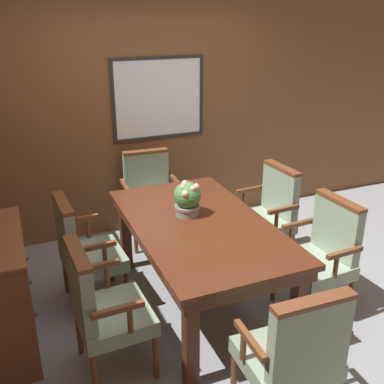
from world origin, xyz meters
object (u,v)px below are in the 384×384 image
object	(u,v)px
chair_head_near	(294,352)
chair_left_far	(83,248)
chair_head_far	(150,193)
chair_right_near	(322,251)
chair_left_near	(102,305)
chair_right_far	(269,211)
sideboard_cabinet	(0,293)
dining_table	(199,233)
potted_plant	(187,199)

from	to	relation	value
chair_head_near	chair_left_far	xyz separation A→B (m)	(-0.89, 1.66, 0.00)
chair_head_near	chair_head_far	size ratio (longest dim) A/B	1.00
chair_right_near	chair_left_near	bearing A→B (deg)	-92.34
chair_head_near	chair_right_far	size ratio (longest dim) A/B	1.00
sideboard_cabinet	chair_right_far	bearing A→B (deg)	7.56
dining_table	potted_plant	distance (m)	0.29
chair_right_far	potted_plant	distance (m)	1.05
chair_right_far	chair_head_far	bearing A→B (deg)	-137.48
chair_left_far	chair_right_far	world-z (taller)	same
chair_left_far	sideboard_cabinet	xyz separation A→B (m)	(-0.64, -0.28, -0.08)
dining_table	potted_plant	world-z (taller)	potted_plant
chair_left_near	potted_plant	bearing A→B (deg)	-57.24
chair_head_near	sideboard_cabinet	bearing A→B (deg)	-40.38
chair_left_near	potted_plant	distance (m)	1.11
chair_head_near	chair_left_near	size ratio (longest dim) A/B	1.00
chair_right_near	chair_left_near	distance (m)	1.78
chair_left_far	potted_plant	size ratio (longest dim) A/B	3.29
chair_head_near	chair_right_near	size ratio (longest dim) A/B	1.00
chair_left_far	dining_table	bearing A→B (deg)	-116.68
chair_left_far	chair_right_far	xyz separation A→B (m)	(1.77, 0.04, 0.00)
dining_table	chair_right_far	world-z (taller)	chair_right_far
chair_head_near	chair_right_far	xyz separation A→B (m)	(0.88, 1.70, 0.00)
sideboard_cabinet	chair_left_near	bearing A→B (deg)	-40.65
chair_left_near	chair_head_far	bearing A→B (deg)	-29.35
dining_table	chair_right_near	distance (m)	1.00
dining_table	chair_right_near	xyz separation A→B (m)	(0.90, -0.41, -0.14)
chair_right_near	chair_right_far	size ratio (longest dim) A/B	1.00
chair_head_near	chair_right_near	distance (m)	1.23
chair_head_far	potted_plant	size ratio (longest dim) A/B	3.29
chair_right_far	sideboard_cabinet	bearing A→B (deg)	-86.28
chair_right_far	chair_left_far	bearing A→B (deg)	-92.53
chair_left_far	sideboard_cabinet	size ratio (longest dim) A/B	0.98
chair_left_near	chair_left_far	xyz separation A→B (m)	(0.02, 0.81, 0.00)
dining_table	chair_right_far	size ratio (longest dim) A/B	1.89
chair_left_far	chair_head_far	world-z (taller)	same
potted_plant	chair_left_near	bearing A→B (deg)	-144.80
sideboard_cabinet	chair_head_far	bearing A→B (deg)	38.57
chair_right_near	chair_left_near	size ratio (longest dim) A/B	1.00
chair_head_near	chair_right_near	world-z (taller)	same
chair_left_near	chair_right_far	distance (m)	1.99
dining_table	sideboard_cabinet	world-z (taller)	sideboard_cabinet
chair_right_far	potted_plant	size ratio (longest dim) A/B	3.29
chair_right_near	chair_left_far	size ratio (longest dim) A/B	1.00
potted_plant	chair_head_far	bearing A→B (deg)	88.68
dining_table	chair_head_far	world-z (taller)	chair_head_far
chair_left_near	sideboard_cabinet	world-z (taller)	chair_left_near
potted_plant	sideboard_cabinet	xyz separation A→B (m)	(-1.47, -0.07, -0.46)
dining_table	chair_head_near	world-z (taller)	chair_head_near
chair_head_near	chair_head_far	distance (m)	2.58
chair_left_near	potted_plant	size ratio (longest dim) A/B	3.29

